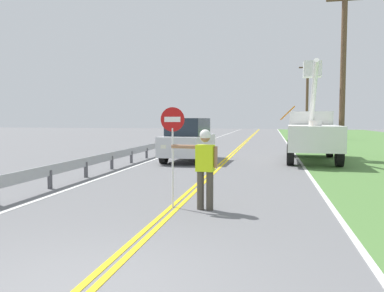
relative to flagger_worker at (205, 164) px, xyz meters
The scene contains 11 objects.
centerline_yellow_left 15.60m from the flagger_worker, 92.99° to the left, with size 0.11×110.00×0.01m, color yellow.
centerline_yellow_right 15.59m from the flagger_worker, 92.33° to the left, with size 0.11×110.00×0.01m, color yellow.
edge_line_right 15.84m from the flagger_worker, 79.51° to the left, with size 0.12×110.00×0.01m, color silver.
edge_line_left 16.17m from the flagger_worker, 105.54° to the left, with size 0.12×110.00×0.01m, color silver.
flagger_worker is the anchor object (origin of this frame).
stop_sign_paddle 1.02m from the flagger_worker, behind, with size 0.56×0.04×2.33m.
utility_bucket_truck 12.17m from the flagger_worker, 73.33° to the left, with size 2.94×6.90×5.02m.
oncoming_suv_nearest 10.32m from the flagger_worker, 103.98° to the left, with size 2.05×4.67×2.10m.
utility_pole_near 13.86m from the flagger_worker, 67.99° to the left, with size 1.80×0.28×8.66m.
utility_pole_mid 34.75m from the flagger_worker, 81.32° to the left, with size 1.80×0.28×8.08m.
guardrail_left_shoulder 12.98m from the flagger_worker, 112.31° to the left, with size 0.10×32.00×0.71m.
Camera 1 is at (2.16, -4.12, 2.06)m, focal length 36.28 mm.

